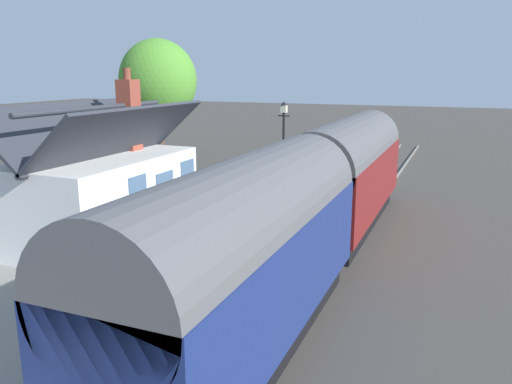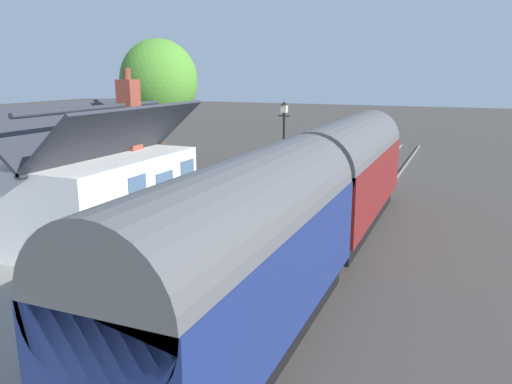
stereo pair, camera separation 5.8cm
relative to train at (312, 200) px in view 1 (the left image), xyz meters
The scene contains 15 objects.
ground_plane 4.13m from the train, 14.95° to the left, with size 160.00×160.00×0.00m, color #423D38.
platform 6.11m from the train, 54.98° to the left, with size 32.00×5.80×0.97m, color gray.
platform_edge_coping 4.14m from the train, 31.71° to the left, with size 32.00×0.36×0.02m, color beige.
rail_near 4.06m from the train, 12.11° to the right, with size 52.00×0.08×0.14m, color gray.
rail_far 4.06m from the train, 12.05° to the left, with size 52.00×0.08×0.14m, color gray.
train is the anchor object (origin of this frame).
station_building 6.43m from the train, 112.80° to the left, with size 6.28×3.56×5.23m.
bench_near_building 12.65m from the train, 17.74° to the left, with size 1.42×0.50×0.88m.
bench_mid_platform 7.68m from the train, 29.96° to the left, with size 1.42×0.50×0.88m.
planter_edge_near 7.28m from the train, 22.75° to the left, with size 0.83×0.32×0.62m.
planter_bench_right 11.22m from the train, 13.06° to the left, with size 0.54×0.54×0.80m.
planter_bench_left 9.86m from the train, 31.44° to the left, with size 0.86×0.32×0.65m.
lamp_post_platform 5.86m from the train, 28.50° to the left, with size 0.32×0.50×3.94m.
station_sign_board 9.98m from the train, 15.19° to the left, with size 0.96×0.06×1.57m.
tree_behind_building 18.50m from the train, 47.67° to the left, with size 4.46×4.82×8.08m.
Camera 1 is at (-18.06, -5.09, 6.06)m, focal length 35.45 mm.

